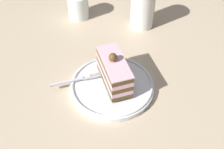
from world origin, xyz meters
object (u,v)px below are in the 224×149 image
(drink_glass_near, at_px, (142,10))
(drink_glass_far, at_px, (78,7))
(dessert_plate, at_px, (112,86))
(cake_slice, at_px, (114,71))
(fork, at_px, (77,79))

(drink_glass_near, xyz_separation_m, drink_glass_far, (-0.18, -0.07, -0.02))
(dessert_plate, bearing_deg, cake_slice, 90.60)
(cake_slice, xyz_separation_m, drink_glass_far, (-0.25, 0.18, -0.02))
(dessert_plate, relative_size, cake_slice, 1.56)
(dessert_plate, distance_m, fork, 0.08)
(fork, xyz_separation_m, drink_glass_near, (-0.00, 0.30, 0.03))
(dessert_plate, bearing_deg, drink_glass_far, 143.97)
(drink_glass_far, bearing_deg, dessert_plate, -36.03)
(dessert_plate, relative_size, fork, 1.93)
(cake_slice, relative_size, fork, 1.24)
(dessert_plate, distance_m, drink_glass_far, 0.32)
(cake_slice, relative_size, drink_glass_near, 1.09)
(cake_slice, height_order, fork, cake_slice)
(cake_slice, relative_size, drink_glass_far, 1.77)
(drink_glass_far, bearing_deg, drink_glass_near, 22.39)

